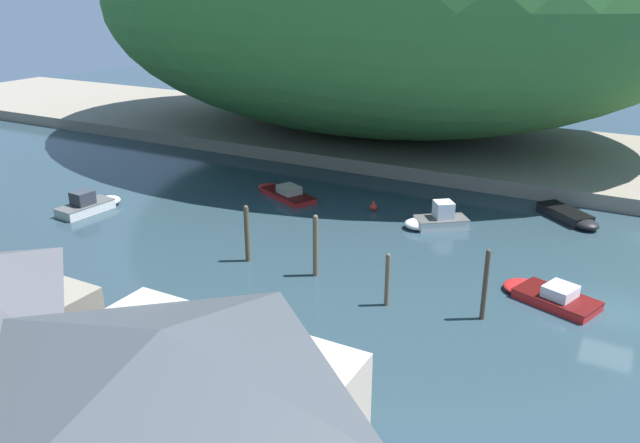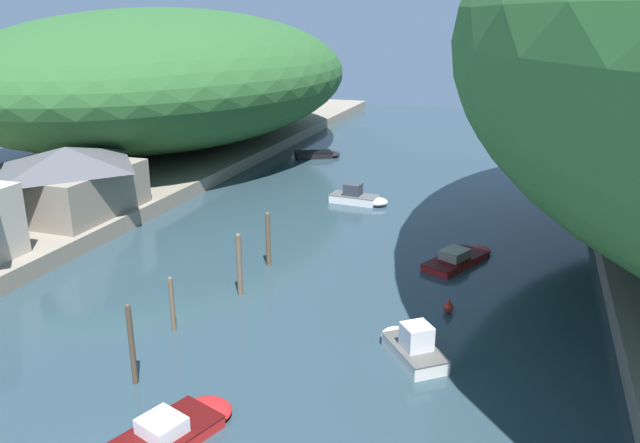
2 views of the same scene
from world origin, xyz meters
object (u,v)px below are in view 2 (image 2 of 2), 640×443
at_px(boat_open_rowboat, 176,428).
at_px(boat_small_dinghy, 359,198).
at_px(boat_cabin_cruiser, 411,345).
at_px(boat_near_quay, 319,154).
at_px(boat_white_cruiser, 460,257).
at_px(channel_buoy_near, 449,307).
at_px(boathouse_shed, 69,179).

xyz_separation_m(boat_open_rowboat, boat_small_dinghy, (-1.58, 31.59, 0.16)).
distance_m(boat_cabin_cruiser, boat_near_quay, 42.73).
height_order(boat_white_cruiser, boat_cabin_cruiser, boat_cabin_cruiser).
height_order(boat_near_quay, boat_small_dinghy, boat_small_dinghy).
xyz_separation_m(boat_near_quay, boat_small_dinghy, (8.98, -15.83, 0.17)).
height_order(boat_cabin_cruiser, boat_near_quay, boat_cabin_cruiser).
bearing_deg(boat_near_quay, boat_open_rowboat, -16.69).
xyz_separation_m(boat_cabin_cruiser, channel_buoy_near, (1.05, 5.05, -0.22)).
height_order(boat_open_rowboat, boat_cabin_cruiser, boat_cabin_cruiser).
height_order(boat_open_rowboat, channel_buoy_near, boat_open_rowboat).
relative_size(boat_cabin_cruiser, channel_buoy_near, 5.42).
bearing_deg(boat_cabin_cruiser, channel_buoy_near, 40.16).
distance_m(boat_open_rowboat, channel_buoy_near, 15.91).
xyz_separation_m(boat_white_cruiser, boat_open_rowboat, (-7.99, -21.06, 0.02)).
bearing_deg(boat_cabin_cruiser, boat_near_quay, 76.50).
bearing_deg(boat_small_dinghy, boathouse_shed, -50.23).
distance_m(boathouse_shed, boat_open_rowboat, 27.57).
bearing_deg(boathouse_shed, channel_buoy_near, -10.33).
bearing_deg(boathouse_shed, boat_open_rowboat, -43.22).
distance_m(boathouse_shed, boat_white_cruiser, 28.24).
bearing_deg(boat_near_quay, channel_buoy_near, -0.15).
relative_size(boathouse_shed, boat_open_rowboat, 1.81).
relative_size(boat_open_rowboat, channel_buoy_near, 6.63).
xyz_separation_m(boat_cabin_cruiser, boat_small_dinghy, (-8.79, 23.04, -0.05)).
relative_size(boat_open_rowboat, boat_near_quay, 1.00).
relative_size(boathouse_shed, boat_cabin_cruiser, 2.21).
relative_size(boat_cabin_cruiser, boat_near_quay, 0.81).
relative_size(boat_white_cruiser, channel_buoy_near, 7.81).
distance_m(boathouse_shed, boat_near_quay, 30.37).
relative_size(boathouse_shed, boat_white_cruiser, 1.54).
relative_size(boat_cabin_cruiser, boat_small_dinghy, 0.88).
relative_size(boat_white_cruiser, boat_small_dinghy, 1.26).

